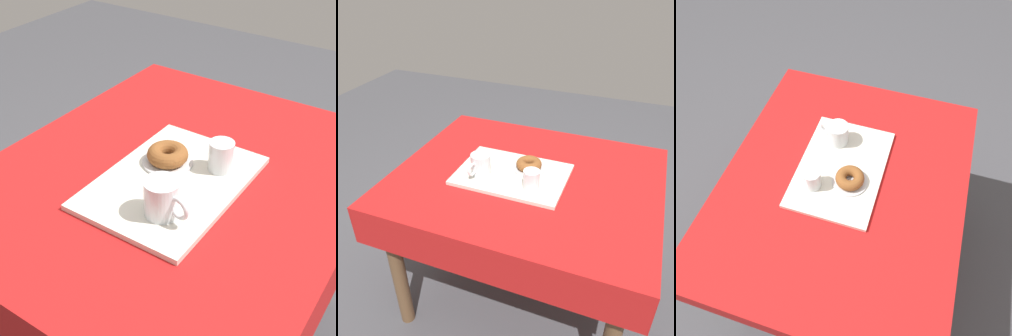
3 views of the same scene
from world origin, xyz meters
The scene contains 7 objects.
ground_plane centered at (0.00, 0.00, 0.00)m, with size 6.00×6.00×0.00m, color #47474C.
dining_table centered at (0.00, 0.00, 0.62)m, with size 1.11×0.93×0.72m.
serving_tray centered at (0.06, 0.03, 0.73)m, with size 0.46×0.33×0.02m, color silver.
tea_mug_left centered at (0.18, 0.08, 0.78)m, with size 0.08×0.13×0.09m.
water_glass_near centered at (-0.05, 0.10, 0.78)m, with size 0.07×0.07×0.08m.
donut_plate_left centered at (0.00, -0.03, 0.74)m, with size 0.14×0.14×0.01m, color silver.
sugar_donut_left centered at (0.00, -0.03, 0.77)m, with size 0.11×0.11×0.04m, color brown.
Camera 2 is at (-0.40, 1.25, 1.58)m, focal length 39.15 mm.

